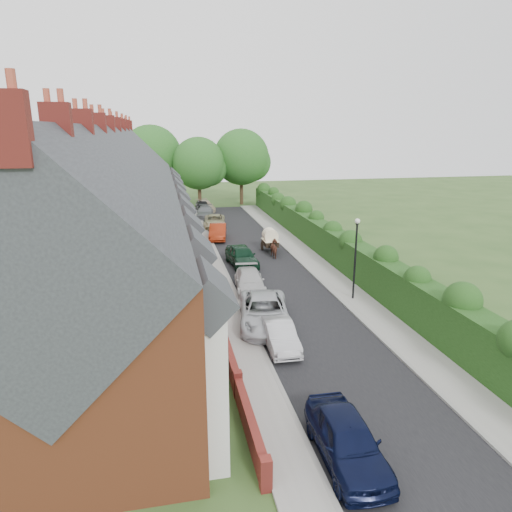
{
  "coord_description": "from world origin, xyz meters",
  "views": [
    {
      "loc": [
        -7.87,
        -20.84,
        10.32
      ],
      "look_at": [
        -2.04,
        7.48,
        2.2
      ],
      "focal_mm": 32.0,
      "sensor_mm": 36.0,
      "label": 1
    }
  ],
  "objects": [
    {
      "name": "horse",
      "position": [
        1.03,
        14.51,
        0.71
      ],
      "size": [
        0.79,
        1.7,
        1.43
      ],
      "primitive_type": "imported",
      "rotation": [
        0.0,
        0.0,
        3.15
      ],
      "color": "#562D1F",
      "rests_on": "ground"
    },
    {
      "name": "tree_far_back",
      "position": [
        -8.59,
        43.08,
        6.62
      ],
      "size": [
        8.4,
        8.0,
        10.82
      ],
      "color": "#332316",
      "rests_on": "ground"
    },
    {
      "name": "road",
      "position": [
        -0.5,
        11.0,
        0.01
      ],
      "size": [
        6.0,
        58.0,
        0.02
      ],
      "primitive_type": "cube",
      "color": "black",
      "rests_on": "ground"
    },
    {
      "name": "car_silver_a",
      "position": [
        -2.66,
        -1.2,
        0.64
      ],
      "size": [
        1.44,
        3.92,
        1.28
      ],
      "primitive_type": "imported",
      "rotation": [
        0.0,
        0.0,
        -0.02
      ],
      "color": "#B6B6BB",
      "rests_on": "ground"
    },
    {
      "name": "car_silver_b",
      "position": [
        -2.83,
        1.4,
        0.79
      ],
      "size": [
        3.5,
        6.05,
        1.58
      ],
      "primitive_type": "imported",
      "rotation": [
        0.0,
        0.0,
        -0.16
      ],
      "color": "silver",
      "rests_on": "ground"
    },
    {
      "name": "car_black",
      "position": [
        -2.89,
        37.34,
        0.71
      ],
      "size": [
        1.7,
        4.18,
        1.42
      ],
      "primitive_type": "imported",
      "rotation": [
        0.0,
        0.0,
        0.0
      ],
      "color": "black",
      "rests_on": "ground"
    },
    {
      "name": "car_navy",
      "position": [
        -2.54,
        -9.29,
        0.76
      ],
      "size": [
        1.89,
        4.51,
        1.53
      ],
      "primitive_type": "imported",
      "rotation": [
        0.0,
        0.0,
        -0.02
      ],
      "color": "black",
      "rests_on": "ground"
    },
    {
      "name": "hedge",
      "position": [
        5.4,
        11.0,
        1.6
      ],
      "size": [
        2.1,
        58.0,
        2.85
      ],
      "color": "#183511",
      "rests_on": "ground"
    },
    {
      "name": "car_grey",
      "position": [
        -3.0,
        33.0,
        0.67
      ],
      "size": [
        2.48,
        4.84,
        1.34
      ],
      "primitive_type": "imported",
      "rotation": [
        0.0,
        0.0,
        -0.13
      ],
      "color": "slate",
      "rests_on": "ground"
    },
    {
      "name": "terrace_row",
      "position": [
        -10.87,
        9.98,
        4.47
      ],
      "size": [
        9.05,
        40.5,
        11.5
      ],
      "color": "brown",
      "rests_on": "ground"
    },
    {
      "name": "car_red",
      "position": [
        -2.84,
        21.8,
        0.74
      ],
      "size": [
        2.26,
        4.67,
        1.47
      ],
      "primitive_type": "imported",
      "rotation": [
        0.0,
        0.0,
        -0.16
      ],
      "color": "maroon",
      "rests_on": "ground"
    },
    {
      "name": "kerb_house_side",
      "position": [
        -3.55,
        11.0,
        0.07
      ],
      "size": [
        0.18,
        58.0,
        0.13
      ],
      "primitive_type": "cube",
      "color": "gray",
      "rests_on": "ground"
    },
    {
      "name": "pavement_hedge_side",
      "position": [
        3.6,
        11.0,
        0.06
      ],
      "size": [
        2.2,
        58.0,
        0.12
      ],
      "primitive_type": "cube",
      "color": "#9C9A94",
      "rests_on": "ground"
    },
    {
      "name": "lamppost",
      "position": [
        3.4,
        4.0,
        3.3
      ],
      "size": [
        0.32,
        0.32,
        5.16
      ],
      "color": "black",
      "rests_on": "ground"
    },
    {
      "name": "car_extra_far",
      "position": [
        -2.54,
        37.66,
        0.67
      ],
      "size": [
        2.49,
        4.8,
        1.33
      ],
      "primitive_type": "imported",
      "rotation": [
        0.0,
        0.0,
        0.14
      ],
      "color": "#C0AD8B",
      "rests_on": "ground"
    },
    {
      "name": "car_beige",
      "position": [
        -2.52,
        27.4,
        0.67
      ],
      "size": [
        2.85,
        5.06,
        1.33
      ],
      "primitive_type": "imported",
      "rotation": [
        0.0,
        0.0,
        -0.14
      ],
      "color": "tan",
      "rests_on": "ground"
    },
    {
      "name": "pavement_house_side",
      "position": [
        -4.35,
        11.0,
        0.06
      ],
      "size": [
        1.7,
        58.0,
        0.12
      ],
      "primitive_type": "cube",
      "color": "#9C9A94",
      "rests_on": "ground"
    },
    {
      "name": "horse_cart",
      "position": [
        1.03,
        16.33,
        1.17
      ],
      "size": [
        1.28,
        2.83,
        2.04
      ],
      "color": "black",
      "rests_on": "ground"
    },
    {
      "name": "garden_wall_row",
      "position": [
        -5.35,
        10.0,
        0.46
      ],
      "size": [
        0.35,
        40.35,
        1.1
      ],
      "color": "maroon",
      "rests_on": "ground"
    },
    {
      "name": "tree_far_right",
      "position": [
        3.39,
        42.08,
        6.31
      ],
      "size": [
        7.98,
        7.6,
        10.31
      ],
      "color": "#332316",
      "rests_on": "ground"
    },
    {
      "name": "car_green",
      "position": [
        -2.1,
        12.7,
        0.79
      ],
      "size": [
        2.31,
        4.8,
        1.58
      ],
      "primitive_type": "imported",
      "rotation": [
        0.0,
        0.0,
        0.1
      ],
      "color": "black",
      "rests_on": "ground"
    },
    {
      "name": "ground",
      "position": [
        0.0,
        0.0,
        0.0
      ],
      "size": [
        140.0,
        140.0,
        0.0
      ],
      "primitive_type": "plane",
      "color": "#2D4C1E",
      "rests_on": "ground"
    },
    {
      "name": "kerb_hedge_side",
      "position": [
        2.55,
        11.0,
        0.07
      ],
      "size": [
        0.18,
        58.0,
        0.13
      ],
      "primitive_type": "cube",
      "color": "gray",
      "rests_on": "ground"
    },
    {
      "name": "car_white",
      "position": [
        -2.57,
        7.0,
        0.66
      ],
      "size": [
        2.23,
        4.66,
        1.31
      ],
      "primitive_type": "imported",
      "rotation": [
        0.0,
        0.0,
        -0.09
      ],
      "color": "beige",
      "rests_on": "ground"
    },
    {
      "name": "tree_far_left",
      "position": [
        -2.65,
        40.08,
        5.71
      ],
      "size": [
        7.14,
        6.8,
        9.29
      ],
      "color": "#332316",
      "rests_on": "ground"
    }
  ]
}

